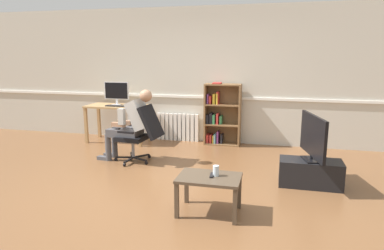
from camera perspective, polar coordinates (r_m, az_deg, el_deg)
The scene contains 15 objects.
ground_plane at distance 4.77m, azimuth -4.28°, elevation -10.20°, with size 18.00×18.00×0.00m, color brown.
back_wall at distance 7.01m, azimuth 2.38°, elevation 8.15°, with size 12.00×0.13×2.70m.
computer_desk at distance 7.17m, azimuth -12.22°, elevation 2.32°, with size 1.24×0.60×0.76m.
imac_monitor at distance 7.21m, azimuth -12.42°, elevation 5.44°, with size 0.53×0.14×0.47m.
keyboard at distance 7.01m, azimuth -12.46°, elevation 3.11°, with size 0.43×0.12×0.02m, color black.
computer_mouse at distance 6.91m, azimuth -10.18°, elevation 3.12°, with size 0.06×0.10×0.03m, color white.
bookshelf at distance 6.83m, azimuth 4.71°, elevation 1.56°, with size 0.71×0.29×1.24m.
radiator at distance 7.18m, azimuth -2.39°, elevation -0.33°, with size 0.89×0.08×0.57m.
office_chair at distance 5.72m, azimuth -8.47°, elevation -1.10°, with size 0.83×0.62×0.97m.
person_seated at distance 5.78m, azimuth -10.14°, elevation 0.28°, with size 1.00×0.41×1.22m.
tv_stand at distance 5.01m, azimuth 19.01°, elevation -7.54°, with size 0.83×0.39×0.36m.
tv_screen at distance 4.87m, azimuth 19.42°, elevation -1.88°, with size 0.27×0.90×0.62m.
coffee_table at distance 3.90m, azimuth 2.87°, elevation -9.42°, with size 0.70×0.48×0.43m.
drinking_glass at distance 3.89m, azimuth 3.99°, elevation -7.57°, with size 0.07×0.07×0.12m, color silver.
spare_remote at distance 3.90m, azimuth 3.30°, elevation -8.30°, with size 0.04×0.15×0.02m, color black.
Camera 1 is at (1.41, -4.20, 1.77)m, focal length 32.16 mm.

